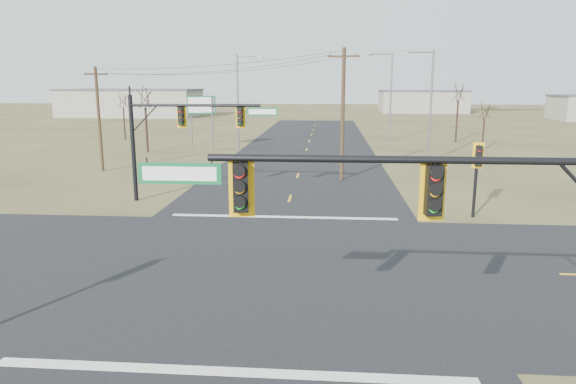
% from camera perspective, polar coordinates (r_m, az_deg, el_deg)
% --- Properties ---
extents(ground, '(320.00, 320.00, 0.00)m').
position_cam_1_polar(ground, '(20.18, -2.37, -8.29)').
color(ground, olive).
rests_on(ground, ground).
extents(road_ew, '(160.00, 14.00, 0.02)m').
position_cam_1_polar(road_ew, '(20.18, -2.37, -8.26)').
color(road_ew, black).
rests_on(road_ew, ground).
extents(road_ns, '(14.00, 160.00, 0.02)m').
position_cam_1_polar(road_ns, '(20.18, -2.37, -8.26)').
color(road_ns, black).
rests_on(road_ns, ground).
extents(stop_bar_near, '(12.00, 0.40, 0.01)m').
position_cam_1_polar(stop_bar_near, '(13.46, -6.38, -19.23)').
color(stop_bar_near, silver).
rests_on(stop_bar_near, road_ns).
extents(stop_bar_far, '(12.00, 0.40, 0.01)m').
position_cam_1_polar(stop_bar_far, '(27.29, -0.50, -2.78)').
color(stop_bar_far, silver).
rests_on(stop_bar_far, road_ns).
extents(mast_arm_near, '(10.32, 0.48, 6.07)m').
position_cam_1_polar(mast_arm_near, '(11.00, 15.30, -1.88)').
color(mast_arm_near, black).
rests_on(mast_arm_near, ground).
extents(mast_arm_far, '(8.83, 0.40, 6.33)m').
position_cam_1_polar(mast_arm_far, '(30.93, -11.42, 7.32)').
color(mast_arm_far, black).
rests_on(mast_arm_far, ground).
extents(pedestal_signal_ne, '(0.61, 0.52, 4.03)m').
position_cam_1_polar(pedestal_signal_ne, '(28.40, 20.34, 3.12)').
color(pedestal_signal_ne, black).
rests_on(pedestal_signal_ne, ground).
extents(utility_pole_near, '(2.31, 0.37, 9.45)m').
position_cam_1_polar(utility_pole_near, '(37.39, 6.11, 8.73)').
color(utility_pole_near, '#412F1C').
rests_on(utility_pole_near, ground).
extents(utility_pole_far, '(2.02, 0.43, 8.28)m').
position_cam_1_polar(utility_pole_far, '(43.94, -20.27, 7.81)').
color(utility_pole_far, '#412F1C').
rests_on(utility_pole_far, ground).
extents(highway_sign, '(2.99, 0.68, 5.69)m').
position_cam_1_polar(highway_sign, '(55.95, -9.59, 8.82)').
color(highway_sign, slate).
rests_on(highway_sign, ground).
extents(streetlight_a, '(2.74, 0.38, 9.80)m').
position_cam_1_polar(streetlight_a, '(47.04, 15.34, 9.76)').
color(streetlight_a, slate).
rests_on(streetlight_a, ground).
extents(streetlight_b, '(2.96, 0.32, 10.62)m').
position_cam_1_polar(streetlight_b, '(64.66, 11.16, 10.87)').
color(streetlight_b, slate).
rests_on(streetlight_b, ground).
extents(streetlight_c, '(2.77, 0.34, 9.92)m').
position_cam_1_polar(streetlight_c, '(55.01, -5.38, 10.46)').
color(streetlight_c, slate).
rests_on(streetlight_c, ground).
extents(bare_tree_a, '(3.24, 3.24, 7.14)m').
position_cam_1_polar(bare_tree_a, '(54.77, -15.64, 10.16)').
color(bare_tree_a, black).
rests_on(bare_tree_a, ground).
extents(bare_tree_b, '(3.17, 3.17, 6.22)m').
position_cam_1_polar(bare_tree_b, '(68.15, -17.89, 9.73)').
color(bare_tree_b, black).
rests_on(bare_tree_b, ground).
extents(bare_tree_c, '(2.29, 2.29, 5.38)m').
position_cam_1_polar(bare_tree_c, '(57.89, 21.05, 8.47)').
color(bare_tree_c, black).
rests_on(bare_tree_c, ground).
extents(bare_tree_d, '(2.98, 2.98, 7.47)m').
position_cam_1_polar(bare_tree_d, '(65.03, 18.45, 10.53)').
color(bare_tree_d, black).
rests_on(bare_tree_d, ground).
extents(warehouse_left, '(28.00, 14.00, 5.50)m').
position_cam_1_polar(warehouse_left, '(116.80, -16.98, 9.40)').
color(warehouse_left, gray).
rests_on(warehouse_left, ground).
extents(warehouse_mid, '(20.00, 12.00, 5.00)m').
position_cam_1_polar(warehouse_mid, '(130.85, 14.69, 9.65)').
color(warehouse_mid, gray).
rests_on(warehouse_mid, ground).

